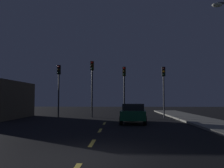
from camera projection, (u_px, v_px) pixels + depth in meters
ground_plane at (101, 129)px, 13.88m from camera, size 80.00×80.00×0.00m
lane_stripe_second at (92, 143)px, 9.49m from camera, size 0.16×1.60×0.01m
lane_stripe_third at (100, 130)px, 13.28m from camera, size 0.16×1.60×0.01m
lane_stripe_fourth at (104, 123)px, 17.07m from camera, size 0.16×1.60×0.01m
traffic_signal_far_left at (59, 81)px, 23.06m from camera, size 0.32×0.38×5.08m
traffic_signal_center_left at (92, 78)px, 22.97m from camera, size 0.32×0.38×5.46m
traffic_signal_center_right at (124, 82)px, 22.84m from camera, size 0.32×0.38×4.89m
traffic_signal_far_right at (164, 82)px, 22.72m from camera, size 0.32×0.38×4.86m
car_stopped_ahead at (133, 113)px, 17.38m from camera, size 2.09×4.16×1.43m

